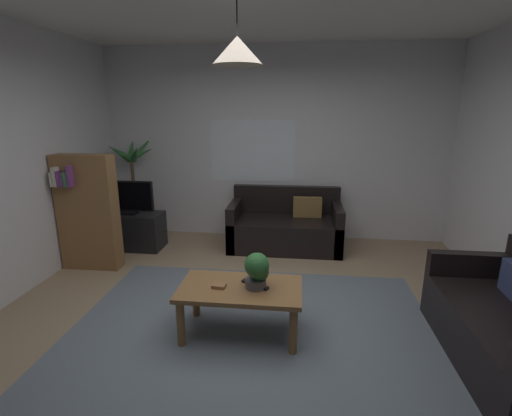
# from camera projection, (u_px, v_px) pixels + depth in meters

# --- Properties ---
(floor) EXTENTS (5.00, 5.15, 0.02)m
(floor) POSITION_uv_depth(u_px,v_px,m) (252.00, 331.00, 3.35)
(floor) COLOR #9E8466
(floor) RESTS_ON ground
(rug) EXTENTS (3.25, 2.83, 0.01)m
(rug) POSITION_uv_depth(u_px,v_px,m) (249.00, 343.00, 3.15)
(rug) COLOR slate
(rug) RESTS_ON ground
(wall_back) EXTENTS (5.12, 0.06, 2.78)m
(wall_back) POSITION_uv_depth(u_px,v_px,m) (274.00, 145.00, 5.48)
(wall_back) COLOR silver
(wall_back) RESTS_ON ground
(window_pane) EXTENTS (1.24, 0.01, 0.90)m
(window_pane) POSITION_uv_depth(u_px,v_px,m) (253.00, 151.00, 5.51)
(window_pane) COLOR white
(couch_under_window) EXTENTS (1.54, 0.80, 0.82)m
(couch_under_window) POSITION_uv_depth(u_px,v_px,m) (285.00, 228.00, 5.27)
(couch_under_window) COLOR black
(couch_under_window) RESTS_ON ground
(coffee_table) EXTENTS (1.05, 0.58, 0.45)m
(coffee_table) POSITION_uv_depth(u_px,v_px,m) (240.00, 295.00, 3.20)
(coffee_table) COLOR olive
(coffee_table) RESTS_ON ground
(book_on_table_0) EXTENTS (0.12, 0.09, 0.03)m
(book_on_table_0) POSITION_uv_depth(u_px,v_px,m) (219.00, 286.00, 3.16)
(book_on_table_0) COLOR #99663F
(book_on_table_0) RESTS_ON coffee_table
(remote_on_table_0) EXTENTS (0.17, 0.11, 0.02)m
(remote_on_table_0) POSITION_uv_depth(u_px,v_px,m) (251.00, 282.00, 3.24)
(remote_on_table_0) COLOR black
(remote_on_table_0) RESTS_ON coffee_table
(remote_on_table_1) EXTENTS (0.17, 0.11, 0.02)m
(remote_on_table_1) POSITION_uv_depth(u_px,v_px,m) (259.00, 287.00, 3.16)
(remote_on_table_1) COLOR black
(remote_on_table_1) RESTS_ON coffee_table
(potted_plant_on_table) EXTENTS (0.21, 0.23, 0.32)m
(potted_plant_on_table) POSITION_uv_depth(u_px,v_px,m) (257.00, 270.00, 3.12)
(potted_plant_on_table) COLOR #4C4C51
(potted_plant_on_table) RESTS_ON coffee_table
(tv_stand) EXTENTS (0.90, 0.44, 0.50)m
(tv_stand) POSITION_uv_depth(u_px,v_px,m) (131.00, 231.00, 5.24)
(tv_stand) COLOR black
(tv_stand) RESTS_ON ground
(tv) EXTENTS (0.74, 0.16, 0.47)m
(tv) POSITION_uv_depth(u_px,v_px,m) (127.00, 197.00, 5.10)
(tv) COLOR black
(tv) RESTS_ON tv_stand
(potted_palm_corner) EXTENTS (0.85, 0.72, 1.55)m
(potted_palm_corner) POSITION_uv_depth(u_px,v_px,m) (134.00, 190.00, 5.63)
(potted_palm_corner) COLOR #B77051
(potted_palm_corner) RESTS_ON ground
(bookshelf_corner) EXTENTS (0.70, 0.31, 1.40)m
(bookshelf_corner) POSITION_uv_depth(u_px,v_px,m) (87.00, 212.00, 4.48)
(bookshelf_corner) COLOR olive
(bookshelf_corner) RESTS_ON ground
(pendant_lamp) EXTENTS (0.37, 0.37, 0.56)m
(pendant_lamp) POSITION_uv_depth(u_px,v_px,m) (237.00, 50.00, 2.69)
(pendant_lamp) COLOR black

